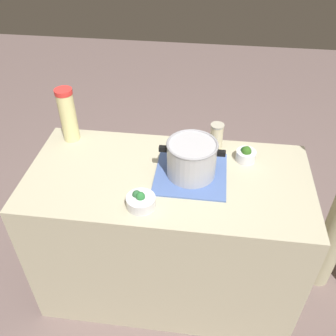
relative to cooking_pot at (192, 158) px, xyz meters
name	(u,v)px	position (x,y,z in m)	size (l,w,h in m)	color
ground_plane	(168,279)	(-0.11, -0.03, -0.97)	(8.00, 8.00, 0.00)	#76615E
counter_slab	(168,235)	(-0.11, -0.03, -0.53)	(1.39, 0.68, 0.87)	#BBB495
dish_cloth	(191,174)	(0.00, 0.00, -0.10)	(0.34, 0.35, 0.01)	#4C67A9
cooking_pot	(192,158)	(0.00, 0.00, 0.00)	(0.31, 0.24, 0.18)	#B7B7BC
lemonade_pitcher	(68,115)	(-0.67, 0.22, 0.05)	(0.09, 0.09, 0.30)	beige
mason_jar	(216,137)	(0.11, 0.23, -0.02)	(0.07, 0.07, 0.15)	beige
broccoli_bowl_front	(246,154)	(0.27, 0.15, -0.06)	(0.10, 0.10, 0.09)	silver
broccoli_bowl_center	(141,201)	(-0.20, -0.24, -0.07)	(0.13, 0.13, 0.08)	silver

